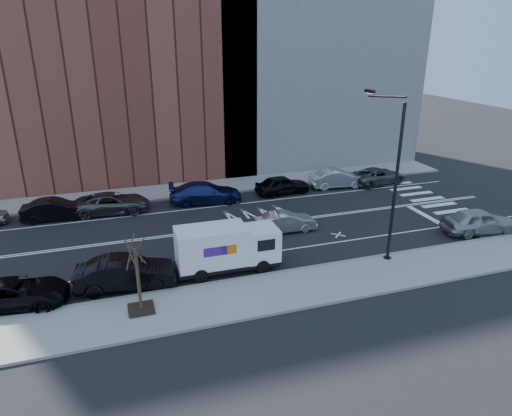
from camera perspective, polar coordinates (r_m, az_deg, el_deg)
ground at (r=31.01m, az=-2.51°, el=-2.41°), size 120.00×120.00×0.00m
sidewalk_near at (r=23.53m, az=3.43°, el=-10.31°), size 44.00×3.60×0.15m
sidewalk_far at (r=38.99m, az=-6.03°, el=2.57°), size 44.00×3.60×0.15m
curb_near at (r=24.98m, az=1.91°, el=-8.27°), size 44.00×0.25×0.17m
curb_far at (r=37.32m, az=-5.43°, el=1.76°), size 44.00×0.25×0.17m
crosswalk at (r=38.21m, az=21.26°, el=0.71°), size 3.00×14.00×0.01m
road_markings at (r=31.01m, az=-2.51°, el=-2.40°), size 40.00×8.60×0.01m
bldg_brick at (r=43.08m, az=-19.71°, el=18.08°), size 26.00×10.00×22.00m
bldg_concrete at (r=47.31m, az=6.79°, el=21.66°), size 20.00×10.00×26.00m
streetlight at (r=26.19m, az=16.57°, el=4.11°), size 0.44×4.02×9.34m
street_tree at (r=21.92m, az=-14.44°, el=-9.37°), size 1.20×1.20×3.75m
fedex_van at (r=25.02m, az=-3.71°, el=-4.93°), size 5.74×2.10×2.61m
far_parked_b at (r=35.02m, az=-23.80°, el=-0.15°), size 4.56×1.74×1.48m
far_parked_c at (r=34.93m, az=-17.50°, el=0.62°), size 5.43×2.81×1.46m
far_parked_d at (r=35.49m, az=-6.33°, el=1.93°), size 5.77×2.91×1.61m
far_parked_e at (r=37.31m, az=3.32°, el=2.91°), size 4.59×2.11×1.52m
far_parked_f at (r=39.48m, az=10.14°, el=3.66°), size 4.85×2.07×1.56m
far_parked_g at (r=41.27m, az=14.95°, el=3.91°), size 5.30×2.95×1.40m
driving_sedan at (r=30.20m, az=3.74°, el=-1.73°), size 4.06×1.51×1.33m
near_parked_rear_a at (r=24.46m, az=-15.97°, el=-7.83°), size 5.21×2.29×1.66m
near_parked_rear_b at (r=24.95m, az=-27.97°, el=-9.41°), size 5.20×2.85×1.38m
near_parked_front at (r=33.21m, az=26.13°, el=-1.47°), size 5.07×2.56×1.65m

